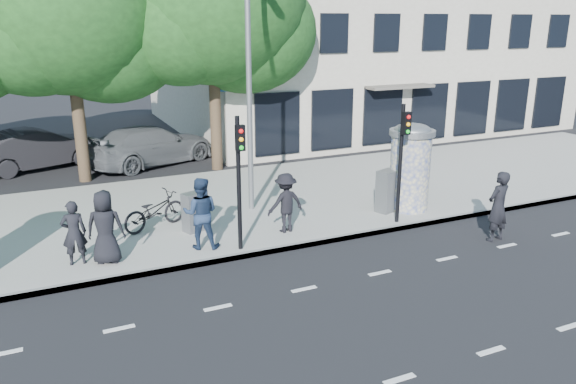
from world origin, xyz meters
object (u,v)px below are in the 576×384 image
car_right (151,145)px  cabinet_right (387,191)px  traffic_pole_far (402,152)px  traffic_pole_near (239,170)px  ped_a (105,227)px  ped_d (286,203)px  bicycle (155,211)px  ad_column_right (410,165)px  street_lamp (249,54)px  man_road (498,206)px  car_mid (38,149)px  cabinet_left (193,212)px  ped_b (74,233)px  ped_c (201,213)px

car_right → cabinet_right: bearing=-174.0°
traffic_pole_far → traffic_pole_near: bearing=180.0°
ped_a → car_right: 10.26m
ped_d → bicycle: ped_d is taller
ad_column_right → street_lamp: street_lamp is taller
street_lamp → ped_d: 4.38m
man_road → traffic_pole_far: bearing=-56.7°
ped_d → car_mid: (-5.91, 10.88, -0.16)m
traffic_pole_far → cabinet_left: bearing=162.3°
traffic_pole_near → ped_d: bearing=24.1°
ped_a → ped_b: 0.73m
cabinet_left → car_mid: size_ratio=0.22×
traffic_pole_near → ped_a: size_ratio=1.89×
ped_c → bicycle: size_ratio=0.95×
street_lamp → ped_a: bearing=-153.8°
street_lamp → car_mid: (-5.75, 8.74, -3.98)m
ad_column_right → traffic_pole_far: 1.52m
ped_d → car_mid: 12.38m
ad_column_right → traffic_pole_far: traffic_pole_far is taller
ped_b → ped_d: ped_d is taller
ad_column_right → traffic_pole_far: (-1.00, -0.91, 0.69)m
street_lamp → cabinet_left: street_lamp is taller
cabinet_left → car_mid: bearing=89.2°
ad_column_right → man_road: ad_column_right is taller
ped_c → man_road: 7.87m
cabinet_right → car_right: bearing=99.4°
street_lamp → ped_d: bearing=-85.8°
traffic_pole_near → man_road: bearing=-16.4°
street_lamp → ped_b: (-5.27, -2.03, -3.85)m
street_lamp → ped_b: size_ratio=5.06×
cabinet_left → car_right: car_right is taller
ped_d → car_mid: bearing=-68.2°
ad_column_right → traffic_pole_near: size_ratio=0.78×
ad_column_right → traffic_pole_near: 5.91m
man_road → bicycle: bearing=-37.5°
ped_d → street_lamp: bearing=-92.5°
street_lamp → cabinet_right: size_ratio=6.25×
traffic_pole_far → ped_d: size_ratio=2.06×
ped_d → bicycle: bearing=-35.1°
traffic_pole_near → ped_b: traffic_pole_near is taller
cabinet_left → ped_c: bearing=-116.7°
car_mid → car_right: 4.39m
ad_column_right → street_lamp: size_ratio=0.33×
traffic_pole_near → man_road: (6.60, -1.94, -1.26)m
street_lamp → car_right: street_lamp is taller
street_lamp → car_right: (-1.53, 7.55, -3.99)m
ped_c → cabinet_left: ped_c is taller
street_lamp → traffic_pole_near: bearing=-116.2°
ped_c → cabinet_right: bearing=-152.9°
ped_b → ped_c: size_ratio=0.85×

